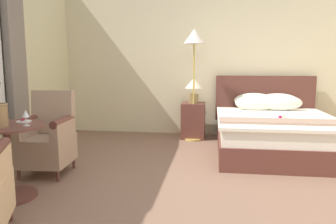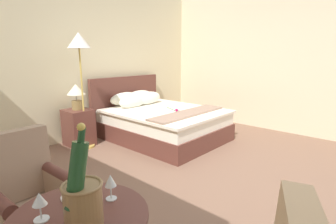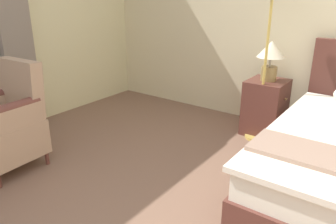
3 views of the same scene
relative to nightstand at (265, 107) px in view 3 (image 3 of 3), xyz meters
The scene contains 4 objects.
wall_headboard_side 1.25m from the nightstand, 47.52° to the left, with size 5.69×0.12×2.86m.
nightstand is the anchor object (origin of this frame).
bedside_lamp 0.59m from the nightstand, behind, with size 0.30×0.30×0.43m.
armchair_by_window 2.65m from the nightstand, 126.73° to the right, with size 0.56×0.61×0.97m.
Camera 3 is at (0.80, -0.97, 1.54)m, focal length 35.00 mm.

